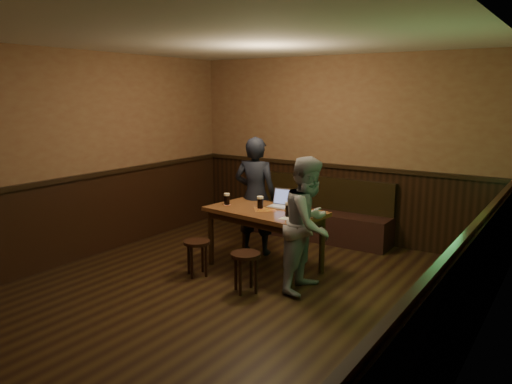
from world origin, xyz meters
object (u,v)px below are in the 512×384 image
at_px(stool_left, 197,248).
at_px(person_grey, 309,224).
at_px(pint_mid, 260,202).
at_px(pub_table, 265,217).
at_px(laptop, 283,202).
at_px(person_suit, 255,196).
at_px(stool_right, 246,261).
at_px(pint_left, 227,199).
at_px(bench, 322,219).
at_px(pint_right, 289,209).

distance_m(stool_left, person_grey, 1.46).
distance_m(stool_left, pint_mid, 0.98).
xyz_separation_m(pub_table, laptop, (0.11, 0.25, 0.16)).
relative_size(stool_left, person_suit, 0.27).
xyz_separation_m(stool_right, person_grey, (0.55, 0.46, 0.41)).
xyz_separation_m(pub_table, stool_right, (0.23, -0.78, -0.31)).
height_order(pint_left, person_suit, person_suit).
bearing_deg(bench, person_grey, -68.07).
bearing_deg(pub_table, stool_right, -66.58).
distance_m(pint_left, pint_mid, 0.49).
height_order(stool_right, person_grey, person_grey).
bearing_deg(pint_right, pint_mid, 162.52).
relative_size(bench, person_grey, 1.42).
bearing_deg(pint_left, pint_right, -5.68).
height_order(stool_left, pint_left, pint_left).
relative_size(pint_left, laptop, 0.47).
bearing_deg(pub_table, stool_left, -123.45).
distance_m(pint_left, person_grey, 1.38).
distance_m(pint_mid, pint_right, 0.54).
xyz_separation_m(pint_mid, laptop, (0.19, 0.24, -0.02)).
bearing_deg(stool_right, pub_table, 106.71).
xyz_separation_m(bench, pint_left, (-0.57, -1.69, 0.55)).
distance_m(laptop, person_suit, 0.62).
xyz_separation_m(pint_right, person_grey, (0.36, -0.16, -0.10)).
bearing_deg(pint_mid, stool_right, -68.12).
bearing_deg(pint_left, stool_right, -42.02).
bearing_deg(pint_mid, pint_right, -17.48).
distance_m(stool_right, laptop, 1.13).
distance_m(stool_right, person_suit, 1.50).
bearing_deg(laptop, stool_left, -129.59).
relative_size(pint_mid, pint_right, 0.92).
bearing_deg(bench, stool_left, -103.87).
bearing_deg(stool_right, stool_left, 172.97).
bearing_deg(pint_mid, pub_table, -5.76).
bearing_deg(pint_left, person_grey, -10.87).
relative_size(pub_table, person_grey, 1.00).
relative_size(stool_left, pint_left, 2.85).
distance_m(bench, laptop, 1.49).
height_order(laptop, person_grey, person_grey).
bearing_deg(pint_left, person_suit, 78.52).
bearing_deg(laptop, person_grey, -42.79).
height_order(pub_table, pint_right, pint_right).
xyz_separation_m(bench, stool_left, (-0.57, -2.31, 0.05)).
distance_m(pub_table, pint_left, 0.60).
xyz_separation_m(bench, pint_mid, (-0.08, -1.63, 0.56)).
distance_m(stool_left, pint_right, 1.24).
bearing_deg(stool_left, person_suit, 84.60).
xyz_separation_m(pint_left, pint_right, (1.00, -0.10, 0.01)).
xyz_separation_m(bench, stool_right, (0.23, -2.41, 0.06)).
bearing_deg(stool_right, person_grey, 39.97).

